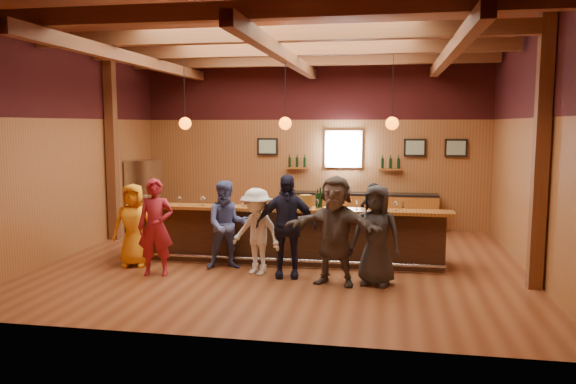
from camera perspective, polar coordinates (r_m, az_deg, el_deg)
name	(u,v)px	position (r m, az deg, el deg)	size (l,w,h in m)	color
room	(286,96)	(10.80, -0.23, 9.70)	(9.04, 9.00, 4.52)	brown
bar_counter	(287,235)	(11.09, -0.05, -4.35)	(6.30, 1.07, 1.11)	black
back_bar_cabinet	(358,211)	(14.47, 7.09, -1.94)	(4.00, 0.52, 0.95)	brown
window	(343,149)	(14.56, 5.65, 4.36)	(0.95, 0.09, 0.95)	silver
framed_pictures	(377,147)	(14.51, 9.08, 4.50)	(5.35, 0.05, 0.45)	black
wine_shelves	(343,166)	(14.52, 5.61, 2.66)	(3.00, 0.18, 0.30)	brown
pendant_lights	(285,123)	(10.73, -0.28, 7.03)	(4.24, 0.24, 1.37)	black
stainless_fridge	(144,196)	(14.59, -14.41, -0.35)	(0.70, 0.70, 1.80)	silver
customer_orange	(134,225)	(11.03, -15.40, -3.26)	(0.77, 0.50, 1.57)	orange
customer_redvest	(156,227)	(10.26, -13.30, -3.49)	(0.63, 0.42, 1.73)	maroon
customer_denim	(227,225)	(10.49, -6.20, -3.34)	(0.80, 0.63, 1.65)	#47528F
customer_white	(257,232)	(10.06, -3.21, -4.03)	(1.01, 0.58, 1.56)	silver
customer_navy	(286,226)	(9.85, -0.19, -3.46)	(1.07, 0.45, 1.82)	#191B33
customer_brown	(335,230)	(9.42, 4.81, -3.91)	(1.71, 0.54, 1.84)	#4E443F
customer_dark	(376,235)	(9.50, 8.95, -4.35)	(0.83, 0.54, 1.69)	#2A2A2C
bartender	(373,217)	(11.99, 8.60, -2.53)	(0.54, 0.35, 1.47)	black
ice_bucket	(306,201)	(10.61, 1.80, -0.96)	(0.23, 0.23, 0.25)	brown
bottle_a	(320,200)	(10.69, 3.30, -0.77)	(0.08, 0.08, 0.39)	black
bottle_b	(317,200)	(10.72, 3.01, -0.83)	(0.08, 0.08, 0.35)	black
glass_a	(145,197)	(11.48, -14.30, -0.51)	(0.08, 0.08, 0.19)	silver
glass_b	(179,199)	(11.20, -10.97, -0.69)	(0.08, 0.08, 0.17)	silver
glass_c	(203,199)	(11.04, -8.64, -0.70)	(0.08, 0.08, 0.18)	silver
glass_d	(243,199)	(10.86, -4.60, -0.70)	(0.09, 0.09, 0.20)	silver
glass_e	(253,200)	(10.88, -3.59, -0.83)	(0.07, 0.07, 0.16)	silver
glass_f	(317,202)	(10.58, 3.00, -1.00)	(0.08, 0.08, 0.17)	silver
glass_g	(357,203)	(10.48, 6.98, -1.08)	(0.08, 0.08, 0.18)	silver
glass_h	(396,204)	(10.46, 10.88, -1.16)	(0.08, 0.08, 0.18)	silver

